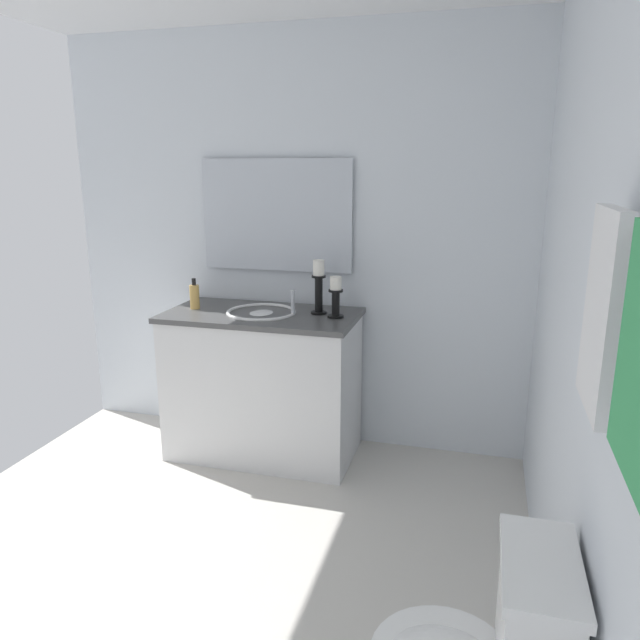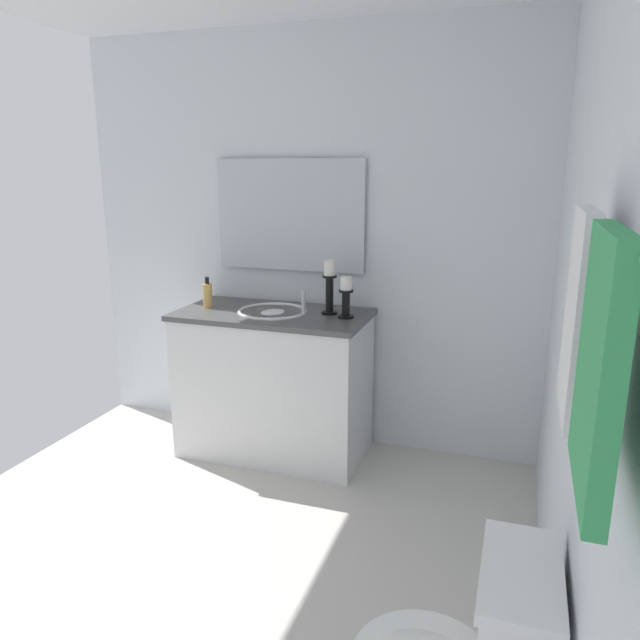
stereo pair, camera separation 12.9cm
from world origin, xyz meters
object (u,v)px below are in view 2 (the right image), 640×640
towel_bar (611,229)px  vanity_cabinet (274,383)px  candle_holder_tall (346,297)px  sink_basin (273,318)px  soap_bottle (208,295)px  mirror (289,215)px  towel_center (599,365)px  towel_near_vanity (578,315)px  candle_holder_short (330,285)px

towel_bar → vanity_cabinet: bearing=-144.3°
candle_holder_tall → towel_bar: (2.04, 1.03, 0.60)m
sink_basin → soap_bottle: (0.00, -0.41, 0.11)m
mirror → soap_bottle: bearing=-55.4°
sink_basin → towel_center: 2.72m
towel_center → sink_basin: bearing=-147.0°
mirror → towel_center: bearing=30.0°
sink_basin → towel_bar: (2.03, 1.46, 0.75)m
towel_bar → towel_near_vanity: (-0.19, -0.02, -0.18)m
soap_bottle → towel_center: 2.93m
vanity_cabinet → towel_center: 2.83m
candle_holder_tall → towel_near_vanity: towel_near_vanity is taller
candle_holder_tall → sink_basin: bearing=-88.9°
soap_bottle → towel_bar: bearing=42.7°
candle_holder_short → towel_bar: bearing=28.5°
soap_bottle → towel_near_vanity: bearing=45.2°
mirror → candle_holder_tall: size_ratio=4.04×
soap_bottle → towel_center: size_ratio=0.49×
mirror → candle_holder_short: 0.53m
mirror → towel_near_vanity: (2.12, 1.44, 0.00)m
mirror → towel_bar: mirror is taller
soap_bottle → towel_center: (2.22, 1.86, 0.48)m
vanity_cabinet → soap_bottle: size_ratio=6.16×
mirror → soap_bottle: mirror is taller
mirror → towel_center: size_ratio=2.50×
sink_basin → candle_holder_tall: candle_holder_tall is taller
mirror → towel_near_vanity: size_ratio=2.26×
vanity_cabinet → towel_near_vanity: size_ratio=2.71×
candle_holder_tall → towel_center: size_ratio=0.62×
sink_basin → candle_holder_short: 0.38m
sink_basin → towel_bar: bearing=35.7°
towel_near_vanity → towel_bar: bearing=5.4°
mirror → towel_near_vanity: 2.57m
sink_basin → candle_holder_tall: size_ratio=1.75×
towel_bar → towel_center: size_ratio=2.06×
vanity_cabinet → candle_holder_tall: candle_holder_tall is taller
sink_basin → mirror: size_ratio=0.43×
vanity_cabinet → towel_near_vanity: (1.84, 1.44, 0.96)m
candle_holder_tall → mirror: bearing=-122.0°
vanity_cabinet → soap_bottle: soap_bottle is taller
candle_holder_short → soap_bottle: bearing=-84.4°
candle_holder_tall → candle_holder_short: candle_holder_short is taller
vanity_cabinet → soap_bottle: 0.65m
sink_basin → towel_center: (2.22, 1.44, 0.59)m
vanity_cabinet → sink_basin: 0.39m
vanity_cabinet → candle_holder_short: candle_holder_short is taller
sink_basin → soap_bottle: soap_bottle is taller
vanity_cabinet → candle_holder_short: bearing=101.7°
candle_holder_short → towel_near_vanity: towel_near_vanity is taller
mirror → towel_bar: (2.31, 1.46, 0.19)m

